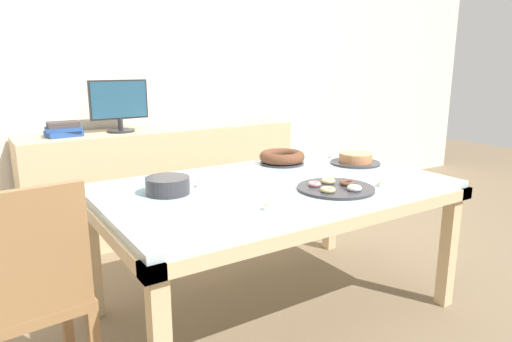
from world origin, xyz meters
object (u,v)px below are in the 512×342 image
Objects in this scene: computer_monitor at (119,106)px; cake_golden_bundt at (282,157)px; plate_stack at (168,185)px; tealight_near_cakes at (198,185)px; pastry_platter at (336,188)px; tealight_near_front at (266,207)px; book_stack at (63,129)px; chair at (26,295)px; tealight_centre at (331,156)px; cake_chocolate_round at (355,159)px; tealight_left_edge at (380,185)px.

computer_monitor is 1.33m from cake_golden_bundt.
tealight_near_cakes is (0.17, 0.03, -0.03)m from plate_stack.
tealight_near_front is at bearing -171.21° from pastry_platter.
book_stack is 6.07× the size of tealight_near_front.
book_stack is at bearing 103.82° from tealight_near_front.
pastry_platter is 0.82m from plate_stack.
chair is 23.50× the size of tealight_centre.
tealight_near_front is at bearing -61.24° from plate_stack.
chair reaches higher than plate_stack.
chair is 23.50× the size of tealight_near_cakes.
cake_golden_bundt is at bearing 17.22° from tealight_near_cakes.
book_stack is (-0.40, 0.00, -0.14)m from computer_monitor.
chair is 1.41m from pastry_platter.
cake_chocolate_round is 7.61× the size of tealight_near_front.
tealight_left_edge is 1.00× the size of tealight_near_front.
tealight_left_edge is at bearing -0.64° from tealight_near_front.
tealight_centre is at bearing 67.47° from tealight_left_edge.
chair reaches higher than tealight_near_cakes.
cake_golden_bundt reaches higher than tealight_near_front.
computer_monitor is at bearing 88.77° from tealight_near_cakes.
tealight_left_edge is at bearing -19.28° from pastry_platter.
cake_chocolate_round is at bearing -53.27° from computer_monitor.
chair is 3.36× the size of cake_golden_bundt.
computer_monitor is at bearing 126.73° from cake_chocolate_round.
book_stack is at bearing 121.91° from tealight_left_edge.
tealight_near_cakes is (-1.05, -0.17, 0.00)m from tealight_centre.
tealight_near_cakes is at bearing 20.65° from chair.
book_stack reaches higher than tealight_centre.
cake_chocolate_round is at bearing 8.40° from chair.
chair is 0.92m from tealight_near_cakes.
computer_monitor is 1.74m from cake_chocolate_round.
chair is 23.50× the size of tealight_left_edge.
tealight_centre and tealight_left_edge have the same top height.
pastry_platter is (-0.51, -0.38, -0.02)m from cake_chocolate_round.
pastry_platter is at bearing -3.92° from chair.
cake_chocolate_round is at bearing -2.02° from tealight_near_cakes.
chair reaches higher than pastry_platter.
plate_stack is 5.25× the size of tealight_near_cakes.
tealight_near_front is at bearing -80.46° from tealight_near_cakes.
tealight_near_cakes is at bearing -91.23° from computer_monitor.
book_stack is (0.47, 1.66, 0.36)m from chair.
cake_golden_bundt reaches higher than tealight_left_edge.
cake_golden_bundt is at bearing -60.19° from computer_monitor.
tealight_left_edge is (-0.28, -0.67, 0.00)m from tealight_centre.
tealight_centre is (1.22, 0.20, -0.03)m from plate_stack.
tealight_left_edge is 0.69m from tealight_near_front.
tealight_near_cakes is at bearing -170.59° from tealight_centre.
book_stack reaches higher than tealight_near_cakes.
book_stack is at bearing 135.94° from cake_chocolate_round.
chair is 1.94m from computer_monitor.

